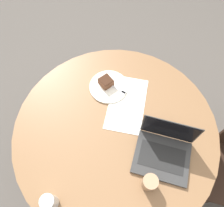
{
  "coord_description": "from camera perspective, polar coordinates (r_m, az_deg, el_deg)",
  "views": [
    {
      "loc": [
        0.47,
        -0.08,
        1.92
      ],
      "look_at": [
        -0.14,
        -0.0,
        0.75
      ],
      "focal_mm": 35.0,
      "sensor_mm": 36.0,
      "label": 1
    }
  ],
  "objects": [
    {
      "name": "ground_plane",
      "position": [
        1.97,
        0.64,
        -13.97
      ],
      "size": [
        12.0,
        12.0,
        0.0
      ],
      "primitive_type": "plane",
      "color": "#4C4742"
    },
    {
      "name": "dining_table",
      "position": [
        1.43,
        0.87,
        -8.52
      ],
      "size": [
        1.21,
        1.21,
        0.71
      ],
      "color": "brown",
      "rests_on": "ground_plane"
    },
    {
      "name": "paper_document",
      "position": [
        1.37,
        3.9,
        0.03
      ],
      "size": [
        0.44,
        0.34,
        0.0
      ],
      "rotation": [
        0.0,
        0.0,
        -0.33
      ],
      "color": "white",
      "rests_on": "dining_table"
    },
    {
      "name": "plate",
      "position": [
        1.42,
        -0.87,
        4.44
      ],
      "size": [
        0.25,
        0.25,
        0.01
      ],
      "color": "silver",
      "rests_on": "dining_table"
    },
    {
      "name": "cake_slice",
      "position": [
        1.4,
        -1.59,
        5.68
      ],
      "size": [
        0.1,
        0.1,
        0.05
      ],
      "rotation": [
        0.0,
        0.0,
        0.51
      ],
      "color": "brown",
      "rests_on": "plate"
    },
    {
      "name": "fork",
      "position": [
        1.4,
        1.19,
        3.95
      ],
      "size": [
        0.13,
        0.14,
        0.0
      ],
      "rotation": [
        0.0,
        0.0,
        7.15
      ],
      "color": "silver",
      "rests_on": "plate"
    },
    {
      "name": "coffee_glass",
      "position": [
        1.19,
        9.77,
        -19.69
      ],
      "size": [
        0.08,
        0.08,
        0.1
      ],
      "color": "#997556",
      "rests_on": "dining_table"
    },
    {
      "name": "water_glass",
      "position": [
        1.19,
        -16.01,
        -23.49
      ],
      "size": [
        0.07,
        0.07,
        0.11
      ],
      "color": "silver",
      "rests_on": "dining_table"
    },
    {
      "name": "laptop",
      "position": [
        1.25,
        13.31,
        -12.01
      ],
      "size": [
        0.35,
        0.38,
        0.21
      ],
      "rotation": [
        0.0,
        0.0,
        4.31
      ],
      "color": "#2D2D2D",
      "rests_on": "dining_table"
    }
  ]
}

